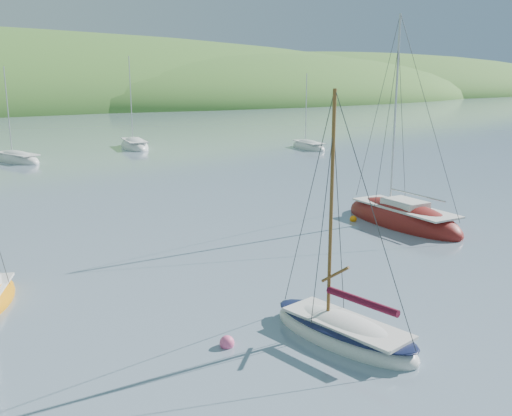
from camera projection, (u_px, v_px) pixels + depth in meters
ground at (355, 334)px, 18.99m from camera, size 700.00×700.00×0.00m
daysailer_white at (343, 333)px, 18.64m from camera, size 2.85×5.84×8.61m
sloop_red at (402, 220)px, 33.12m from camera, size 3.60×8.84×12.79m
distant_sloop_a at (17, 160)px, 57.30m from camera, size 4.49×7.54×10.16m
distant_sloop_b at (135, 146)px, 68.16m from camera, size 4.47×8.58×11.65m
distant_sloop_d at (309, 147)px, 67.63m from camera, size 3.57×6.98×9.49m
mooring_buoys at (212, 288)px, 22.82m from camera, size 21.14×12.33×0.48m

